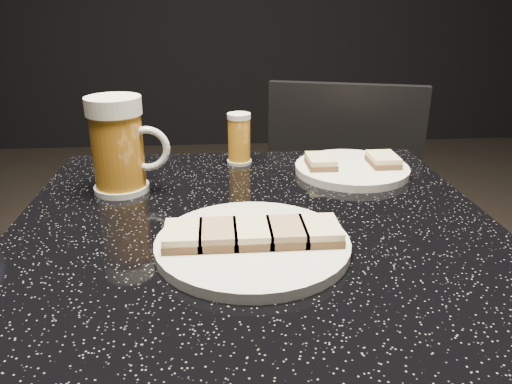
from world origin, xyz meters
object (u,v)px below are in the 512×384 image
at_px(plate_large, 253,244).
at_px(beer_tumbler, 239,139).
at_px(table, 256,360).
at_px(plate_small, 352,169).
at_px(chair, 337,241).
at_px(beer_mug, 119,145).

bearing_deg(plate_large, beer_tumbler, 89.88).
bearing_deg(table, plate_large, -98.03).
xyz_separation_m(plate_large, plate_small, (0.20, 0.28, 0.00)).
xyz_separation_m(table, chair, (0.23, 0.42, -0.01)).
xyz_separation_m(plate_large, beer_tumbler, (0.00, 0.36, 0.04)).
distance_m(plate_small, beer_tumbler, 0.22).
bearing_deg(plate_small, plate_large, -125.92).
relative_size(plate_small, beer_mug, 1.32).
relative_size(plate_small, chair, 0.24).
height_order(plate_large, plate_small, same).
relative_size(table, chair, 0.87).
xyz_separation_m(plate_small, beer_mug, (-0.40, -0.06, 0.07)).
bearing_deg(plate_large, table, 81.97).
relative_size(plate_large, table, 0.34).
bearing_deg(table, beer_tumbler, 91.99).
height_order(plate_small, beer_mug, beer_mug).
bearing_deg(beer_mug, table, -35.28).
height_order(table, beer_mug, beer_mug).
bearing_deg(chair, table, -118.85).
bearing_deg(table, plate_small, 46.96).
relative_size(table, beer_tumbler, 7.65).
relative_size(plate_large, beer_tumbler, 2.57).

